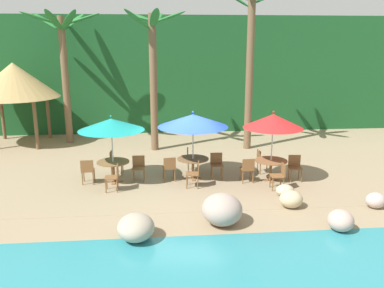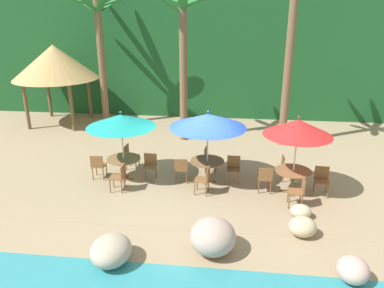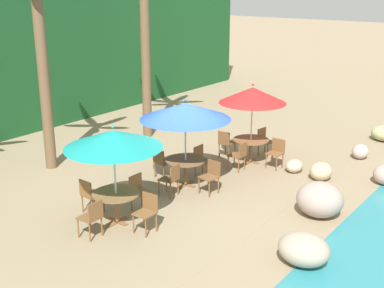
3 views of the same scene
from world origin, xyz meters
name	(u,v)px [view 3 (image 3 of 3)]	position (x,y,z in m)	size (l,w,h in m)	color
ground_plane	(186,191)	(0.00, 0.00, 0.00)	(120.00, 120.00, 0.00)	#937F60
terrace_deck	(186,191)	(0.00, 0.00, 0.00)	(18.00, 5.20, 0.01)	#937F60
rock_seawall	(309,216)	(-0.15, -3.55, 0.38)	(15.10, 3.20, 1.03)	#BCAC8E
umbrella_teal	(113,139)	(-2.40, 0.17, 2.02)	(2.21, 2.21, 2.34)	silver
dining_table_teal	(116,198)	(-2.40, 0.17, 0.61)	(1.10, 1.10, 0.74)	brown
chair_teal_seaward	(139,189)	(-1.55, 0.26, 0.51)	(0.42, 0.43, 0.87)	brown
chair_teal_inland	(89,194)	(-2.44, 1.02, 0.51)	(0.45, 0.44, 0.87)	brown
chair_teal_left	(92,216)	(-3.24, 0.05, 0.51)	(0.43, 0.44, 0.87)	brown
chair_teal_right	(147,210)	(-2.29, -0.68, 0.51)	(0.44, 0.43, 0.87)	brown
umbrella_blue	(185,111)	(0.35, 0.29, 2.09)	(2.42, 2.42, 2.41)	silver
dining_table_blue	(186,164)	(0.35, 0.29, 0.61)	(1.10, 1.10, 0.74)	brown
chair_blue_seaward	(201,158)	(1.20, 0.37, 0.51)	(0.42, 0.43, 0.87)	brown
chair_blue_inland	(161,161)	(0.34, 1.14, 0.51)	(0.47, 0.46, 0.87)	brown
chair_blue_left	(171,178)	(-0.49, 0.10, 0.51)	(0.46, 0.47, 0.87)	brown
chair_blue_right	(211,174)	(0.33, -0.57, 0.51)	(0.47, 0.47, 0.87)	brown
umbrella_red	(253,95)	(3.00, -0.17, 2.11)	(2.02, 2.02, 2.46)	silver
dining_table_red	(251,143)	(3.00, -0.17, 0.61)	(1.10, 1.10, 0.74)	brown
chair_red_seaward	(264,140)	(3.86, -0.17, 0.51)	(0.46, 0.47, 0.87)	brown
chair_red_inland	(226,142)	(2.90, 0.68, 0.51)	(0.43, 0.43, 0.87)	brown
chair_red_left	(239,154)	(2.16, -0.29, 0.51)	(0.44, 0.44, 0.87)	brown
chair_red_right	(276,151)	(3.06, -1.03, 0.51)	(0.44, 0.44, 0.87)	brown
palm_tree_second	(40,37)	(-0.99, 4.35, 3.85)	(2.63, 2.78, 6.00)	brown
palm_tree_third	(144,7)	(3.18, 4.23, 4.49)	(2.79, 2.73, 6.89)	brown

